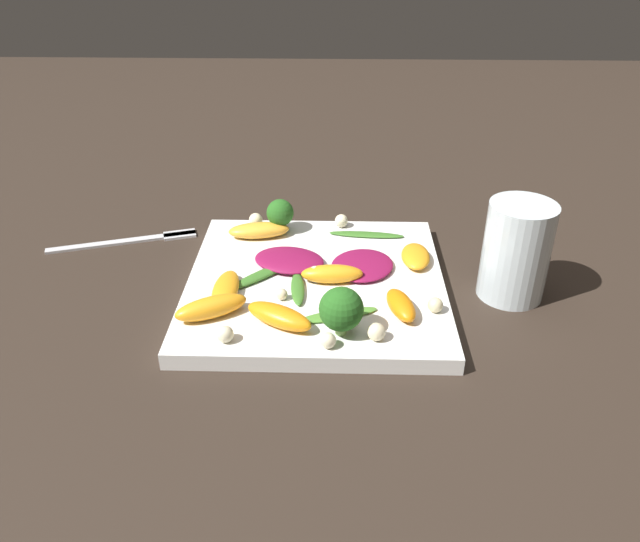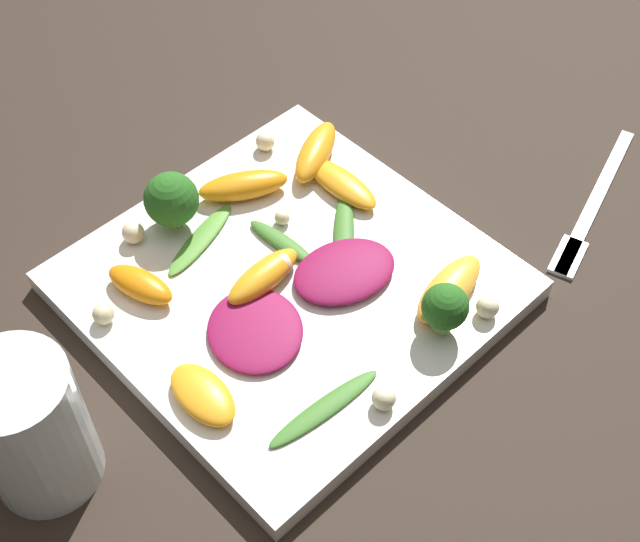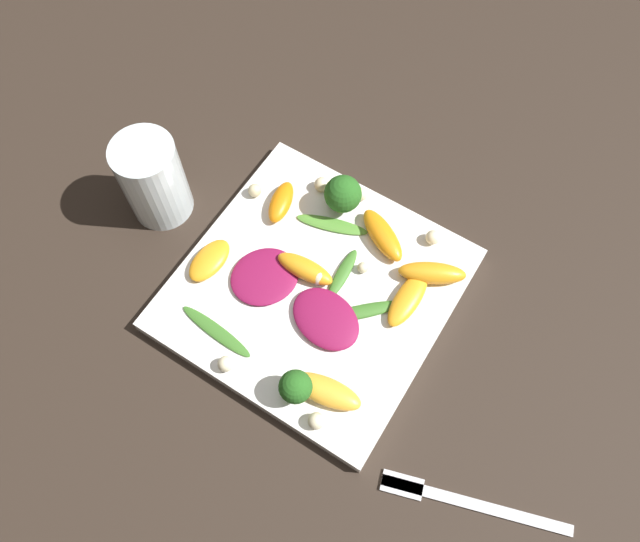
{
  "view_description": "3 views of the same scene",
  "coord_description": "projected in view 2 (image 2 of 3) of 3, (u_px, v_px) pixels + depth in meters",
  "views": [
    {
      "loc": [
        0.6,
        0.02,
        0.39
      ],
      "look_at": [
        0.02,
        0.01,
        0.04
      ],
      "focal_mm": 35.0,
      "sensor_mm": 36.0,
      "label": 1
    },
    {
      "loc": [
        -0.33,
        0.28,
        0.55
      ],
      "look_at": [
        -0.02,
        -0.01,
        0.03
      ],
      "focal_mm": 50.0,
      "sensor_mm": 36.0,
      "label": 2
    },
    {
      "loc": [
        -0.24,
        -0.16,
        0.65
      ],
      "look_at": [
        0.01,
        0.0,
        0.03
      ],
      "focal_mm": 35.0,
      "sensor_mm": 36.0,
      "label": 3
    }
  ],
  "objects": [
    {
      "name": "ground_plane",
      "position": [
        289.0,
        292.0,
        0.7
      ],
      "size": [
        2.4,
        2.4,
        0.0
      ],
      "primitive_type": "plane",
      "color": "#2D231C"
    },
    {
      "name": "plate",
      "position": [
        289.0,
        285.0,
        0.69
      ],
      "size": [
        0.29,
        0.29,
        0.02
      ],
      "color": "white",
      "rests_on": "ground_plane"
    },
    {
      "name": "drinking_glass",
      "position": [
        29.0,
        427.0,
        0.56
      ],
      "size": [
        0.07,
        0.07,
        0.11
      ],
      "color": "silver",
      "rests_on": "ground_plane"
    },
    {
      "name": "fork",
      "position": [
        589.0,
        214.0,
        0.75
      ],
      "size": [
        0.07,
        0.19,
        0.01
      ],
      "color": "silver",
      "rests_on": "ground_plane"
    },
    {
      "name": "radicchio_leaf_0",
      "position": [
        344.0,
        271.0,
        0.68
      ],
      "size": [
        0.08,
        0.1,
        0.01
      ],
      "color": "maroon",
      "rests_on": "plate"
    },
    {
      "name": "radicchio_leaf_1",
      "position": [
        255.0,
        330.0,
        0.65
      ],
      "size": [
        0.1,
        0.1,
        0.01
      ],
      "color": "maroon",
      "rests_on": "plate"
    },
    {
      "name": "orange_segment_0",
      "position": [
        316.0,
        152.0,
        0.76
      ],
      "size": [
        0.06,
        0.08,
        0.02
      ],
      "color": "orange",
      "rests_on": "plate"
    },
    {
      "name": "orange_segment_1",
      "position": [
        203.0,
        395.0,
        0.61
      ],
      "size": [
        0.06,
        0.04,
        0.01
      ],
      "color": "orange",
      "rests_on": "plate"
    },
    {
      "name": "orange_segment_2",
      "position": [
        342.0,
        184.0,
        0.74
      ],
      "size": [
        0.08,
        0.03,
        0.01
      ],
      "color": "orange",
      "rests_on": "plate"
    },
    {
      "name": "orange_segment_3",
      "position": [
        263.0,
        276.0,
        0.67
      ],
      "size": [
        0.03,
        0.07,
        0.02
      ],
      "color": "orange",
      "rests_on": "plate"
    },
    {
      "name": "orange_segment_4",
      "position": [
        140.0,
        285.0,
        0.67
      ],
      "size": [
        0.06,
        0.04,
        0.02
      ],
      "color": "orange",
      "rests_on": "plate"
    },
    {
      "name": "orange_segment_5",
      "position": [
        449.0,
        288.0,
        0.67
      ],
      "size": [
        0.04,
        0.08,
        0.02
      ],
      "color": "#FCAD33",
      "rests_on": "plate"
    },
    {
      "name": "orange_segment_6",
      "position": [
        243.0,
        186.0,
        0.73
      ],
      "size": [
        0.06,
        0.08,
        0.02
      ],
      "color": "orange",
      "rests_on": "plate"
    },
    {
      "name": "broccoli_floret_0",
      "position": [
        171.0,
        200.0,
        0.7
      ],
      "size": [
        0.04,
        0.04,
        0.05
      ],
      "color": "#84AD5B",
      "rests_on": "plate"
    },
    {
      "name": "broccoli_floret_1",
      "position": [
        445.0,
        308.0,
        0.64
      ],
      "size": [
        0.03,
        0.03,
        0.04
      ],
      "color": "#84AD5B",
      "rests_on": "plate"
    },
    {
      "name": "arugula_sprig_0",
      "position": [
        281.0,
        242.0,
        0.7
      ],
      "size": [
        0.07,
        0.02,
        0.01
      ],
      "color": "#3D7528",
      "rests_on": "plate"
    },
    {
      "name": "arugula_sprig_1",
      "position": [
        324.0,
        408.0,
        0.61
      ],
      "size": [
        0.02,
        0.1,
        0.0
      ],
      "color": "#3D7528",
      "rests_on": "plate"
    },
    {
      "name": "arugula_sprig_2",
      "position": [
        341.0,
        232.0,
        0.71
      ],
      "size": [
        0.08,
        0.08,
        0.01
      ],
      "color": "#3D7528",
      "rests_on": "plate"
    },
    {
      "name": "arugula_sprig_3",
      "position": [
        201.0,
        239.0,
        0.71
      ],
      "size": [
        0.04,
        0.09,
        0.0
      ],
      "color": "#518E33",
      "rests_on": "plate"
    },
    {
      "name": "macadamia_nut_0",
      "position": [
        282.0,
        218.0,
        0.72
      ],
      "size": [
        0.01,
        0.01,
        0.01
      ],
      "color": "beige",
      "rests_on": "plate"
    },
    {
      "name": "macadamia_nut_1",
      "position": [
        284.0,
        262.0,
        0.68
      ],
      "size": [
        0.02,
        0.02,
        0.02
      ],
      "color": "beige",
      "rests_on": "plate"
    },
    {
      "name": "macadamia_nut_2",
      "position": [
        170.0,
        195.0,
        0.73
      ],
      "size": [
        0.02,
        0.02,
        0.02
      ],
      "color": "beige",
      "rests_on": "plate"
    },
    {
      "name": "macadamia_nut_3",
      "position": [
        103.0,
        314.0,
        0.65
      ],
      "size": [
        0.02,
        0.02,
        0.02
      ],
      "color": "beige",
      "rests_on": "plate"
    },
    {
      "name": "macadamia_nut_4",
      "position": [
        133.0,
        232.0,
        0.7
      ],
      "size": [
        0.02,
        0.02,
        0.02
      ],
      "color": "beige",
      "rests_on": "plate"
    },
    {
      "name": "macadamia_nut_5",
      "position": [
        488.0,
        307.0,
        0.66
      ],
      "size": [
        0.02,
        0.02,
        0.02
      ],
      "color": "beige",
      "rests_on": "plate"
    },
    {
      "name": "macadamia_nut_6",
      "position": [
        265.0,
        141.0,
        0.77
      ],
      "size": [
        0.02,
        0.02,
        0.02
      ],
      "color": "beige",
      "rests_on": "plate"
    },
    {
      "name": "macadamia_nut_7",
      "position": [
        384.0,
        398.0,
        0.61
      ],
      "size": [
        0.02,
        0.02,
        0.02
      ],
      "color": "beige",
      "rests_on": "plate"
    }
  ]
}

